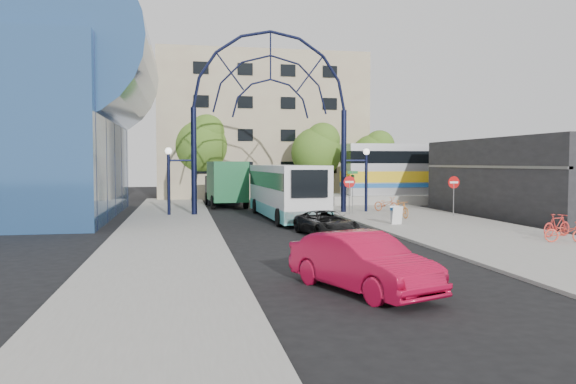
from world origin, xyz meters
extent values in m
plane|color=black|center=(0.00, 0.00, 0.00)|extent=(120.00, 120.00, 0.00)
cube|color=gray|center=(8.00, 4.00, 0.06)|extent=(8.00, 56.00, 0.12)
cube|color=gray|center=(-6.50, 6.00, 0.06)|extent=(5.00, 50.00, 0.12)
cylinder|color=black|center=(-5.00, 14.00, 3.50)|extent=(0.36, 0.36, 7.00)
cylinder|color=black|center=(5.00, 14.00, 3.50)|extent=(0.36, 0.36, 7.00)
cylinder|color=black|center=(-6.60, 14.00, 2.00)|extent=(0.20, 0.20, 4.00)
cylinder|color=black|center=(6.60, 14.00, 2.00)|extent=(0.20, 0.20, 4.00)
sphere|color=white|center=(-6.60, 14.00, 4.20)|extent=(0.44, 0.44, 0.44)
sphere|color=white|center=(6.60, 14.00, 4.20)|extent=(0.44, 0.44, 0.44)
cylinder|color=slate|center=(4.80, 12.00, 1.22)|extent=(0.06, 0.06, 2.20)
cylinder|color=red|center=(4.80, 12.00, 2.22)|extent=(0.80, 0.04, 0.80)
cube|color=white|center=(4.80, 11.97, 2.22)|extent=(0.55, 0.02, 0.12)
cylinder|color=slate|center=(11.00, 10.00, 1.22)|extent=(0.06, 0.06, 2.20)
cylinder|color=red|center=(11.00, 10.00, 2.22)|extent=(0.76, 0.04, 0.76)
cube|color=white|center=(11.00, 9.97, 2.22)|extent=(0.55, 0.02, 0.12)
cylinder|color=slate|center=(5.20, 12.60, 1.52)|extent=(0.05, 0.05, 2.80)
cube|color=#146626|center=(5.20, 12.60, 2.82)|extent=(0.70, 0.03, 0.18)
cube|color=#146626|center=(5.20, 12.60, 2.57)|extent=(0.03, 0.70, 0.18)
cube|color=white|center=(5.60, 5.80, 0.62)|extent=(0.55, 0.26, 0.99)
cube|color=white|center=(5.60, 6.15, 0.62)|extent=(0.55, 0.26, 0.99)
cube|color=#1E59A5|center=(5.60, 5.98, 0.95)|extent=(0.55, 0.42, 0.14)
cylinder|color=#294D7F|center=(-12.00, 15.00, 10.00)|extent=(9.00, 16.00, 9.00)
cube|color=black|center=(16.00, 10.00, 2.50)|extent=(6.00, 16.00, 5.00)
cube|color=tan|center=(2.00, 35.00, 7.00)|extent=(20.00, 12.00, 14.00)
cube|color=gray|center=(20.00, 22.00, 0.40)|extent=(32.00, 5.00, 0.80)
cube|color=#B7B7BC|center=(20.00, 22.00, 2.90)|extent=(25.00, 3.00, 4.20)
cube|color=gold|center=(20.00, 22.00, 2.30)|extent=(25.10, 3.05, 0.90)
cube|color=black|center=(20.00, 22.00, 3.90)|extent=(25.05, 3.05, 1.00)
cube|color=#1E59A5|center=(20.00, 22.00, 1.60)|extent=(25.10, 3.05, 0.35)
cylinder|color=#382314|center=(6.00, 26.00, 1.26)|extent=(0.36, 0.36, 2.52)
sphere|color=#33631A|center=(6.00, 26.00, 4.34)|extent=(4.48, 4.48, 4.48)
sphere|color=#33631A|center=(6.50, 25.70, 5.46)|extent=(3.08, 3.08, 3.08)
cylinder|color=#382314|center=(-4.00, 30.00, 1.44)|extent=(0.36, 0.36, 2.88)
sphere|color=#33631A|center=(-4.00, 30.00, 4.96)|extent=(5.12, 5.12, 5.12)
sphere|color=#33631A|center=(-3.50, 29.70, 6.24)|extent=(3.52, 3.52, 3.52)
cylinder|color=#382314|center=(12.00, 28.00, 1.17)|extent=(0.36, 0.36, 2.34)
sphere|color=#33631A|center=(12.00, 28.00, 4.03)|extent=(4.16, 4.16, 4.16)
sphere|color=#33631A|center=(12.50, 27.70, 5.07)|extent=(2.86, 2.86, 2.86)
cube|color=silver|center=(0.54, 11.61, 1.80)|extent=(2.97, 11.92, 2.99)
cube|color=#57C3C1|center=(0.54, 11.61, 0.57)|extent=(3.00, 11.92, 0.72)
cube|color=black|center=(0.54, 11.61, 2.42)|extent=(3.01, 11.68, 0.93)
cube|color=black|center=(0.71, 5.62, 2.37)|extent=(1.95, 0.20, 1.44)
cube|color=black|center=(0.37, 17.48, 1.65)|extent=(2.47, 0.26, 1.65)
cylinder|color=black|center=(-0.85, 15.25, 0.49)|extent=(0.32, 1.00, 0.99)
cylinder|color=black|center=(1.71, 15.32, 0.49)|extent=(0.32, 1.00, 0.99)
cylinder|color=black|center=(-0.62, 7.19, 0.49)|extent=(0.32, 1.00, 0.99)
cylinder|color=black|center=(1.94, 7.27, 0.49)|extent=(0.32, 1.00, 0.99)
cube|color=black|center=(-2.57, 23.73, 1.18)|extent=(2.62, 2.72, 2.36)
cube|color=black|center=(-2.65, 25.02, 1.66)|extent=(2.15, 0.24, 1.07)
cube|color=#185C31|center=(-2.37, 20.52, 2.04)|extent=(2.88, 5.09, 3.01)
cylinder|color=black|center=(-3.78, 23.34, 0.52)|extent=(0.34, 1.05, 1.03)
cylinder|color=black|center=(-1.32, 23.49, 0.52)|extent=(0.34, 1.05, 1.03)
cylinder|color=black|center=(-3.52, 19.16, 0.52)|extent=(0.34, 1.05, 1.03)
cylinder|color=black|center=(-1.06, 19.31, 0.52)|extent=(0.34, 1.05, 1.03)
imported|color=black|center=(0.93, 3.00, 0.59)|extent=(2.61, 4.51, 1.18)
imported|color=#AD0A2E|center=(-1.04, -8.35, 0.79)|extent=(3.30, 5.06, 1.58)
imported|color=#CE5929|center=(7.99, 13.83, 0.62)|extent=(1.65, 1.93, 1.00)
imported|color=orange|center=(7.21, 9.34, 0.65)|extent=(0.80, 1.81, 1.05)
imported|color=red|center=(10.83, -0.14, 0.64)|extent=(1.79, 0.95, 1.04)
imported|color=#EC442F|center=(9.97, -1.86, 0.55)|extent=(1.75, 1.13, 0.87)
camera|label=1|loc=(-5.75, -22.60, 3.46)|focal=35.00mm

